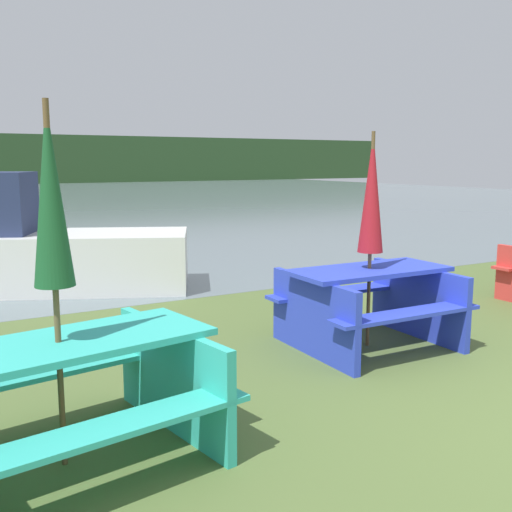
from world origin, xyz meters
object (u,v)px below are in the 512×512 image
(umbrella_darkgreen, at_px, (51,199))
(umbrella_crimson, at_px, (372,194))
(picnic_table_teal, at_px, (61,391))
(boat, at_px, (4,248))
(picnic_table_blue, at_px, (368,300))

(umbrella_darkgreen, xyz_separation_m, umbrella_crimson, (3.20, 0.94, -0.11))
(umbrella_crimson, bearing_deg, picnic_table_teal, -163.64)
(umbrella_darkgreen, xyz_separation_m, boat, (0.39, 5.56, -1.01))
(picnic_table_teal, bearing_deg, boat, 85.97)
(umbrella_darkgreen, bearing_deg, umbrella_crimson, 16.36)
(umbrella_crimson, bearing_deg, boat, 121.28)
(boat, bearing_deg, umbrella_crimson, -34.44)
(picnic_table_teal, relative_size, boat, 0.41)
(picnic_table_blue, height_order, umbrella_darkgreen, umbrella_darkgreen)
(picnic_table_blue, xyz_separation_m, umbrella_crimson, (0.00, -0.00, 1.05))
(umbrella_darkgreen, height_order, umbrella_crimson, umbrella_darkgreen)
(picnic_table_blue, xyz_separation_m, umbrella_darkgreen, (-3.20, -0.94, 1.16))
(picnic_table_teal, distance_m, boat, 5.57)
(picnic_table_teal, height_order, umbrella_darkgreen, umbrella_darkgreen)
(umbrella_darkgreen, relative_size, boat, 0.45)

